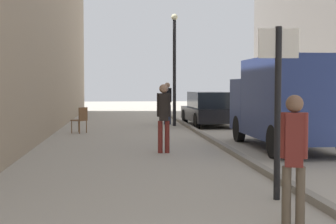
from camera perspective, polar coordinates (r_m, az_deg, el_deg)
The scene contains 10 objects.
ground_plane at distance 14.27m, azimuth -0.57°, elevation -3.87°, with size 80.00×80.00×0.00m, color #A8A093.
kerb_strip at distance 14.49m, azimuth 5.67°, elevation -3.54°, with size 0.16×40.00×0.12m, color gray.
pedestrian_main_foreground at distance 6.09m, azimuth 14.30°, elevation -4.49°, with size 0.31×0.23×1.61m.
pedestrian_mid_block at distance 12.60m, azimuth -0.50°, elevation -0.16°, with size 0.35×0.23×1.76m.
pedestrian_far_crossing at distance 22.00m, azimuth -0.07°, elevation 1.37°, with size 0.37×0.24×1.86m.
delivery_van at distance 13.81m, azimuth 13.55°, elevation 1.26°, with size 1.98×5.08×2.45m.
parked_car at distance 21.40m, azimuth 4.79°, elevation 0.34°, with size 1.96×4.26×1.45m.
street_sign_post at distance 7.58m, azimuth 12.54°, elevation 1.65°, with size 0.60×0.10×2.60m.
lamp_post at distance 21.12m, azimuth 0.75°, elevation 5.77°, with size 0.28×0.28×4.76m.
cafe_chair_near_window at distance 18.14m, azimuth -10.01°, elevation -0.71°, with size 0.62×0.62×0.94m.
Camera 1 is at (-1.26, -2.11, 1.72)m, focal length 52.92 mm.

